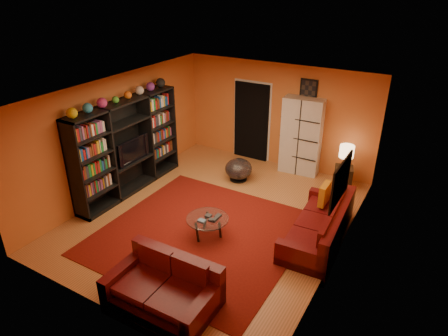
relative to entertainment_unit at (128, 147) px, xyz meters
The scene contains 20 objects.
floor 2.51m from the entertainment_unit, ahead, with size 6.00×6.00×0.00m, color #9A5C2F.
ceiling 2.75m from the entertainment_unit, ahead, with size 6.00×6.00×0.00m, color white.
wall_back 3.77m from the entertainment_unit, 52.83° to the left, with size 6.00×6.00×0.00m, color #C9662C.
wall_front 3.77m from the entertainment_unit, 52.83° to the right, with size 6.00×6.00×0.00m, color #C9662C.
wall_left 0.34m from the entertainment_unit, behind, with size 6.00×6.00×0.00m, color #C9662C.
wall_right 4.78m from the entertainment_unit, ahead, with size 6.00×6.00×0.00m, color #C9662C.
rug 2.69m from the entertainment_unit, 16.42° to the right, with size 3.60×3.60×0.01m, color #530D09.
doorway 3.35m from the entertainment_unit, 61.98° to the left, with size 0.95×0.10×2.04m, color black.
wall_art_right 4.80m from the entertainment_unit, ahead, with size 0.03×1.00×0.70m, color black.
wall_art_back 4.36m from the entertainment_unit, 44.57° to the left, with size 0.42×0.03×0.52m, color black.
entertainment_unit is the anchor object (origin of this frame).
tv 0.08m from the entertainment_unit, 26.78° to the left, with size 0.12×0.94×0.54m, color black.
sofa 4.49m from the entertainment_unit, ahead, with size 1.01×2.23×0.85m.
loveseat 3.82m from the entertainment_unit, 40.10° to the right, with size 1.65×1.01×0.85m.
throw_pillow 4.34m from the entertainment_unit, 11.98° to the left, with size 0.12×0.42×0.42m, color orange.
coffee_table 2.71m from the entertainment_unit, 15.45° to the right, with size 0.80×0.80×0.40m.
storage_cabinet 4.11m from the entertainment_unit, 42.89° to the left, with size 0.95×0.42×1.90m, color beige.
bowl_chair 2.63m from the entertainment_unit, 40.30° to the left, with size 0.65×0.65×0.53m.
side_table 4.97m from the entertainment_unit, 31.46° to the left, with size 0.40×0.40×0.50m, color black.
table_lamp 4.91m from the entertainment_unit, 31.46° to the left, with size 0.32×0.32×0.54m.
Camera 1 is at (3.67, -5.94, 4.51)m, focal length 32.00 mm.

